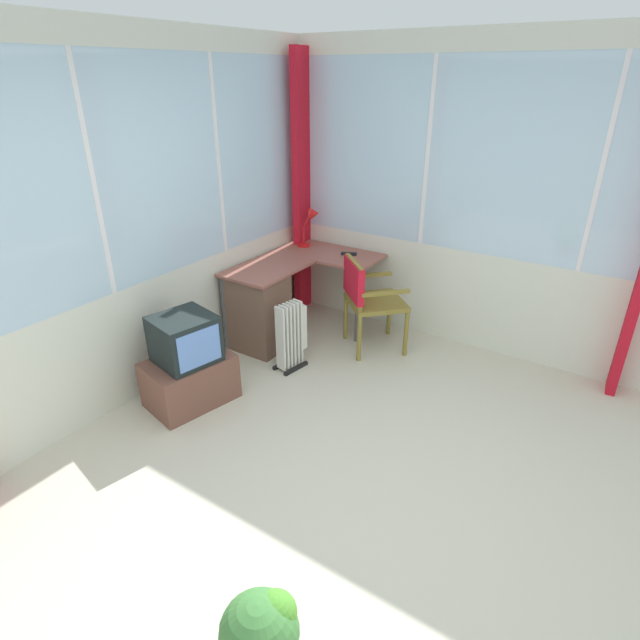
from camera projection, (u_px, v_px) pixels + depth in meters
ground at (357, 508)px, 3.06m from camera, size 5.66×5.07×0.06m
north_window_panel at (101, 236)px, 3.49m from camera, size 4.66×0.07×2.66m
east_window_panel at (501, 207)px, 4.24m from camera, size 0.07×4.07×2.66m
curtain_corner at (303, 189)px, 5.12m from camera, size 0.33×0.11×2.56m
desk at (265, 305)px, 4.69m from camera, size 1.33×1.03×0.74m
desk_lamp at (312, 221)px, 5.10m from camera, size 0.23×0.19×0.39m
tv_remote at (349, 254)px, 4.93m from camera, size 0.10×0.15×0.02m
wooden_armchair at (364, 293)px, 4.55m from camera, size 0.68×0.68×0.87m
tv_on_stand at (189, 365)px, 3.88m from camera, size 0.72×0.57×0.73m
space_heater at (292, 335)px, 4.36m from camera, size 0.32×0.21×0.61m
potted_plant at (262, 634)px, 2.10m from camera, size 0.33×0.33×0.44m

